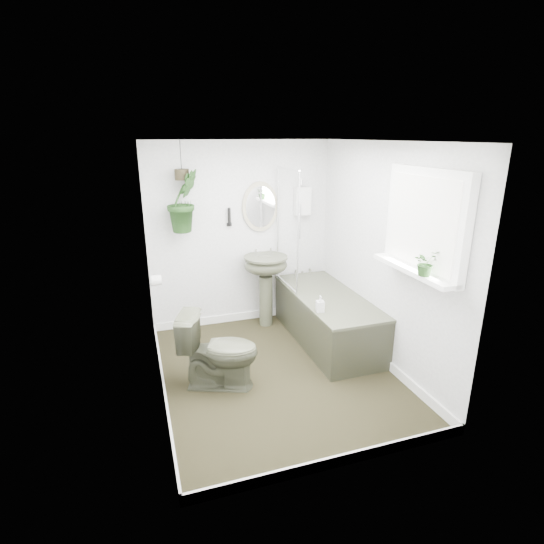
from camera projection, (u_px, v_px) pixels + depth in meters
name	position (u px, v px, depth m)	size (l,w,h in m)	color
floor	(276.00, 373.00, 4.41)	(2.30, 2.80, 0.02)	black
ceiling	(277.00, 140.00, 3.70)	(2.30, 2.80, 0.02)	white
wall_back	(241.00, 235.00, 5.33)	(2.30, 0.02, 2.30)	white
wall_front	(346.00, 327.00, 2.78)	(2.30, 0.02, 2.30)	white
wall_left	(152.00, 279.00, 3.71)	(0.02, 2.80, 2.30)	white
wall_right	(382.00, 256.00, 4.40)	(0.02, 2.80, 2.30)	white
skirting	(277.00, 368.00, 4.39)	(2.30, 2.80, 0.10)	white
bathtub	(327.00, 318.00, 5.01)	(0.72, 1.72, 0.58)	#474A37
bath_screen	(287.00, 229.00, 5.05)	(0.04, 0.72, 1.40)	silver
shower_box	(302.00, 201.00, 5.38)	(0.20, 0.10, 0.35)	white
oval_mirror	(260.00, 207.00, 5.26)	(0.46, 0.03, 0.62)	#B3A989
wall_sconce	(229.00, 217.00, 5.16)	(0.04, 0.04, 0.22)	black
toilet_roll_holder	(156.00, 280.00, 4.44)	(0.11, 0.11, 0.11)	white
window_recess	(425.00, 222.00, 3.59)	(0.08, 1.00, 0.90)	white
window_sill	(413.00, 270.00, 3.70)	(0.18, 1.00, 0.04)	white
window_blinds	(421.00, 222.00, 3.58)	(0.01, 0.86, 0.76)	white
toilet	(219.00, 350.00, 4.07)	(0.42, 0.74, 0.76)	#474A37
pedestal_sink	(266.00, 291.00, 5.39)	(0.54, 0.46, 0.92)	#474A37
sill_plant	(426.00, 263.00, 3.45)	(0.20, 0.17, 0.22)	black
hanging_plant	(184.00, 201.00, 4.83)	(0.39, 0.32, 0.71)	black
soap_bottle	(320.00, 304.00, 4.43)	(0.08, 0.08, 0.18)	black
hanging_pot	(182.00, 175.00, 4.73)	(0.16, 0.16, 0.12)	black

